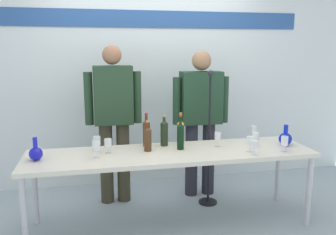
# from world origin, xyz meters

# --- Properties ---
(ground_plane) EXTENTS (10.00, 10.00, 0.00)m
(ground_plane) POSITION_xyz_m (0.00, 0.00, 0.00)
(ground_plane) COLOR #96A7AF
(back_wall) EXTENTS (5.42, 0.11, 3.00)m
(back_wall) POSITION_xyz_m (0.00, 1.27, 1.50)
(back_wall) COLOR silver
(back_wall) RESTS_ON ground
(display_table) EXTENTS (2.65, 0.68, 0.72)m
(display_table) POSITION_xyz_m (0.00, 0.00, 0.67)
(display_table) COLOR silver
(display_table) RESTS_ON ground
(decanter_blue_left) EXTENTS (0.12, 0.12, 0.20)m
(decanter_blue_left) POSITION_xyz_m (-1.19, -0.01, 0.79)
(decanter_blue_left) COLOR #191BBD
(decanter_blue_left) RESTS_ON display_table
(decanter_blue_right) EXTENTS (0.13, 0.13, 0.21)m
(decanter_blue_right) POSITION_xyz_m (1.15, -0.01, 0.79)
(decanter_blue_right) COLOR #0D21BD
(decanter_blue_right) RESTS_ON display_table
(presenter_left) EXTENTS (0.60, 0.22, 1.70)m
(presenter_left) POSITION_xyz_m (-0.48, 0.66, 0.97)
(presenter_left) COLOR #383424
(presenter_left) RESTS_ON ground
(presenter_right) EXTENTS (0.64, 0.22, 1.64)m
(presenter_right) POSITION_xyz_m (0.48, 0.66, 0.95)
(presenter_right) COLOR #272631
(presenter_right) RESTS_ON ground
(wine_bottle_0) EXTENTS (0.07, 0.07, 0.33)m
(wine_bottle_0) POSITION_xyz_m (0.10, 0.07, 0.86)
(wine_bottle_0) COLOR black
(wine_bottle_0) RESTS_ON display_table
(wine_bottle_1) EXTENTS (0.07, 0.07, 0.29)m
(wine_bottle_1) POSITION_xyz_m (-0.21, 0.07, 0.84)
(wine_bottle_1) COLOR #492E18
(wine_bottle_1) RESTS_ON display_table
(wine_bottle_2) EXTENTS (0.07, 0.07, 0.30)m
(wine_bottle_2) POSITION_xyz_m (-0.02, 0.23, 0.86)
(wine_bottle_2) COLOR #202F19
(wine_bottle_2) RESTS_ON display_table
(wine_bottle_3) EXTENTS (0.07, 0.07, 0.32)m
(wine_bottle_3) POSITION_xyz_m (0.15, 0.27, 0.85)
(wine_bottle_3) COLOR gold
(wine_bottle_3) RESTS_ON display_table
(wine_bottle_4) EXTENTS (0.07, 0.07, 0.33)m
(wine_bottle_4) POSITION_xyz_m (-0.19, 0.25, 0.86)
(wine_bottle_4) COLOR #502819
(wine_bottle_4) RESTS_ON display_table
(wine_glass_left_0) EXTENTS (0.07, 0.07, 0.15)m
(wine_glass_left_0) POSITION_xyz_m (-0.68, -0.04, 0.83)
(wine_glass_left_0) COLOR white
(wine_glass_left_0) RESTS_ON display_table
(wine_glass_left_1) EXTENTS (0.07, 0.07, 0.13)m
(wine_glass_left_1) POSITION_xyz_m (-0.57, 0.08, 0.82)
(wine_glass_left_1) COLOR white
(wine_glass_left_1) RESTS_ON display_table
(wine_glass_left_2) EXTENTS (0.07, 0.07, 0.14)m
(wine_glass_left_2) POSITION_xyz_m (-0.67, 0.17, 0.82)
(wine_glass_left_2) COLOR white
(wine_glass_left_2) RESTS_ON display_table
(wine_glass_right_0) EXTENTS (0.06, 0.06, 0.16)m
(wine_glass_right_0) POSITION_xyz_m (0.93, 0.22, 0.83)
(wine_glass_right_0) COLOR white
(wine_glass_right_0) RESTS_ON display_table
(wine_glass_right_1) EXTENTS (0.06, 0.06, 0.15)m
(wine_glass_right_1) POSITION_xyz_m (0.48, 0.07, 0.83)
(wine_glass_right_1) COLOR white
(wine_glass_right_1) RESTS_ON display_table
(wine_glass_right_2) EXTENTS (0.06, 0.06, 0.15)m
(wine_glass_right_2) POSITION_xyz_m (0.70, -0.16, 0.83)
(wine_glass_right_2) COLOR white
(wine_glass_right_2) RESTS_ON display_table
(wine_glass_right_3) EXTENTS (0.06, 0.06, 0.15)m
(wine_glass_right_3) POSITION_xyz_m (1.02, -0.22, 0.82)
(wine_glass_right_3) COLOR white
(wine_glass_right_3) RESTS_ON display_table
(wine_glass_right_4) EXTENTS (0.06, 0.06, 0.14)m
(wine_glass_right_4) POSITION_xyz_m (0.70, -0.26, 0.82)
(wine_glass_right_4) COLOR white
(wine_glass_right_4) RESTS_ON display_table
(wine_glass_right_5) EXTENTS (0.07, 0.07, 0.14)m
(wine_glass_right_5) POSITION_xyz_m (0.85, 0.03, 0.82)
(wine_glass_right_5) COLOR white
(wine_glass_right_5) RESTS_ON display_table
(microphone_stand) EXTENTS (0.20, 0.20, 1.45)m
(microphone_stand) POSITION_xyz_m (0.50, 0.39, 0.48)
(microphone_stand) COLOR black
(microphone_stand) RESTS_ON ground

